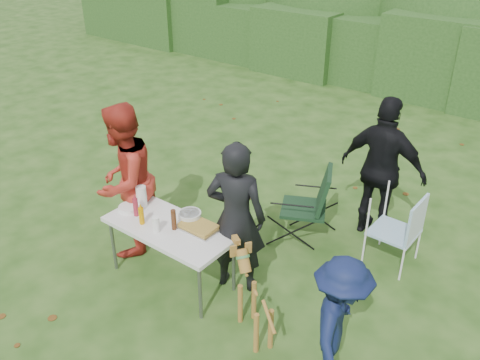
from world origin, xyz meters
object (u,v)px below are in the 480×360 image
Objects in this scene: person_cook at (236,218)px; dog at (255,303)px; person_black_puffy at (383,169)px; camping_chair at (304,204)px; beer_bottle at (174,220)px; paper_towel_roll at (142,197)px; lawn_chair at (394,229)px; ketchup_bottle at (136,207)px; child at (339,325)px; mustard_bottle at (141,216)px; folding_table at (170,230)px; person_red_jacket at (124,181)px.

person_cook is 2.06× the size of dog.
person_black_puffy reaches higher than camping_chair.
dog is 3.63× the size of beer_bottle.
camping_chair is at bearing -41.89° from dog.
lawn_chair is at bearing 35.83° from paper_towel_roll.
ketchup_bottle is (-1.72, 0.05, 0.44)m from dog.
child reaches higher than mustard_bottle.
person_black_puffy is at bearing -3.63° from child.
camping_chair is at bearing 54.61° from ketchup_bottle.
mustard_bottle is (-1.54, -0.03, 0.43)m from dog.
paper_towel_roll is at bearing 37.02° from lawn_chair.
person_cook reaches higher than dog.
ketchup_bottle is (-2.63, 0.08, 0.17)m from child.
camping_chair is (-0.51, 1.75, 0.10)m from dog.
child is 6.22× the size of ketchup_bottle.
beer_bottle is (0.08, -0.00, 0.17)m from folding_table.
ketchup_bottle reaches higher than dog.
camping_chair reaches higher than paper_towel_roll.
person_cook is (0.64, 0.39, 0.21)m from folding_table.
person_red_jacket is 1.88× the size of camping_chair.
person_red_jacket is 0.65m from mustard_bottle.
folding_table is 2.18m from child.
folding_table is at bearing 8.81° from person_cook.
camping_chair is (0.12, 1.25, -0.39)m from person_cook.
folding_table is at bearing 26.51° from dog.
person_red_jacket is 2.25m from camping_chair.
person_cook is at bearing 35.08° from beer_bottle.
person_black_puffy is 0.79m from lawn_chair.
mustard_bottle reaches higher than dog.
folding_table is 1.57× the size of lawn_chair.
ketchup_bottle reaches higher than mustard_bottle.
ketchup_bottle is at bearing 45.84° from person_red_jacket.
camping_chair is at bearing 59.85° from mustard_bottle.
mustard_bottle is at bearing 7.67° from person_cook.
person_cook reaches higher than camping_chair.
person_black_puffy is at bearing 59.62° from beer_bottle.
folding_table is 0.91m from person_red_jacket.
ketchup_bottle is at bearing 28.10° from camping_chair.
person_black_puffy is at bearing 51.56° from ketchup_bottle.
person_red_jacket reaches higher than mustard_bottle.
person_black_puffy is 9.45× the size of mustard_bottle.
lawn_chair is (1.23, 1.47, -0.42)m from person_cook.
child is at bearing -3.92° from beer_bottle.
camping_chair is 5.11× the size of mustard_bottle.
person_cook is at bearing 31.27° from folding_table.
folding_table is at bearing 38.71° from camping_chair.
folding_table is 6.25× the size of beer_bottle.
lawn_chair is (-0.30, 2.00, -0.21)m from child.
mustard_bottle is (-1.03, -1.78, 0.33)m from camping_chair.
lawn_chair is 3.67× the size of paper_towel_roll.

